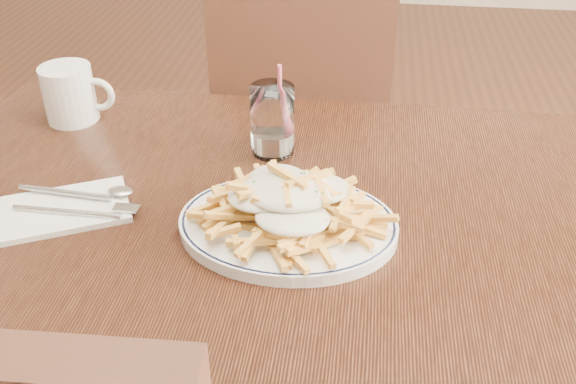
# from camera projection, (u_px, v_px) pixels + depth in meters

# --- Properties ---
(table) EXTENTS (1.20, 0.80, 0.75)m
(table) POSITION_uv_depth(u_px,v_px,m) (272.00, 249.00, 1.04)
(table) COLOR black
(table) RESTS_ON ground
(chair_far) EXTENTS (0.51, 0.51, 0.97)m
(chair_far) POSITION_uv_depth(u_px,v_px,m) (299.00, 105.00, 1.75)
(chair_far) COLOR #331A11
(chair_far) RESTS_ON ground
(fries_plate) EXTENTS (0.40, 0.37, 0.02)m
(fries_plate) POSITION_uv_depth(u_px,v_px,m) (288.00, 225.00, 0.94)
(fries_plate) COLOR silver
(fries_plate) RESTS_ON table
(loaded_fries) EXTENTS (0.29, 0.26, 0.07)m
(loaded_fries) POSITION_uv_depth(u_px,v_px,m) (288.00, 198.00, 0.92)
(loaded_fries) COLOR gold
(loaded_fries) RESTS_ON fries_plate
(napkin) EXTENTS (0.22, 0.19, 0.01)m
(napkin) POSITION_uv_depth(u_px,v_px,m) (65.00, 209.00, 0.99)
(napkin) COLOR silver
(napkin) RESTS_ON table
(cutlery) EXTENTS (0.22, 0.07, 0.01)m
(cutlery) POSITION_uv_depth(u_px,v_px,m) (66.00, 203.00, 0.99)
(cutlery) COLOR silver
(cutlery) RESTS_ON napkin
(water_glass) EXTENTS (0.08, 0.08, 0.17)m
(water_glass) POSITION_uv_depth(u_px,v_px,m) (272.00, 124.00, 1.12)
(water_glass) COLOR white
(water_glass) RESTS_ON table
(coffee_mug) EXTENTS (0.14, 0.10, 0.11)m
(coffee_mug) POSITION_uv_depth(u_px,v_px,m) (71.00, 94.00, 1.22)
(coffee_mug) COLOR silver
(coffee_mug) RESTS_ON table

